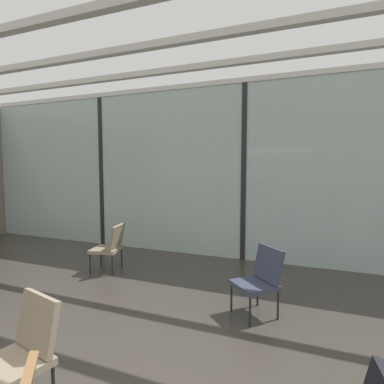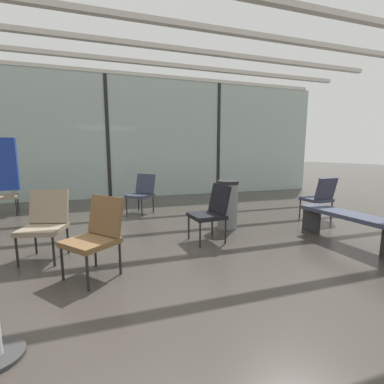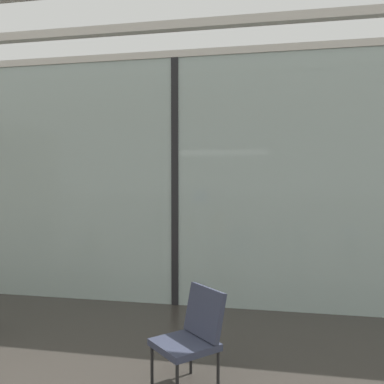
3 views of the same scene
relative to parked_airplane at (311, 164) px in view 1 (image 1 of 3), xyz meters
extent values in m
cube|color=#A3B7B2|center=(-1.24, -5.70, -0.22)|extent=(14.00, 0.08, 3.57)
cube|color=black|center=(-4.74, -5.70, -0.22)|extent=(0.10, 0.12, 3.57)
cube|color=black|center=(-1.24, -5.70, -0.22)|extent=(0.10, 0.12, 3.57)
cube|color=beige|center=(-1.24, -7.90, 1.61)|extent=(13.72, 0.12, 0.10)
cube|color=beige|center=(-1.24, -6.80, 1.61)|extent=(13.72, 0.12, 0.10)
cube|color=beige|center=(-1.24, -5.70, 1.61)|extent=(13.72, 0.12, 0.10)
ellipsoid|color=silver|center=(0.29, 0.00, 0.00)|extent=(11.90, 4.02, 4.02)
sphere|color=#9D9DA0|center=(-5.18, 0.00, 0.00)|extent=(2.21, 2.21, 2.21)
sphere|color=black|center=(-2.98, -1.85, 0.30)|extent=(0.28, 0.28, 0.28)
sphere|color=black|center=(-2.08, -1.85, 0.30)|extent=(0.28, 0.28, 0.28)
sphere|color=black|center=(-1.18, -1.85, 0.30)|extent=(0.28, 0.28, 0.28)
sphere|color=black|center=(-0.28, -1.85, 0.30)|extent=(0.28, 0.28, 0.28)
sphere|color=black|center=(0.62, -1.85, 0.30)|extent=(0.28, 0.28, 0.28)
sphere|color=black|center=(1.52, -1.85, 0.30)|extent=(0.28, 0.28, 0.28)
cube|color=#7F705B|center=(-2.06, -10.30, -1.61)|extent=(0.58, 0.58, 0.06)
cube|color=#7F705B|center=(-2.01, -10.09, -1.36)|extent=(0.50, 0.25, 0.44)
cylinder|color=black|center=(-2.21, -10.05, -1.82)|extent=(0.03, 0.03, 0.37)
cube|color=#33384C|center=(-0.61, -8.04, -1.61)|extent=(0.68, 0.68, 0.06)
cube|color=#33384C|center=(-0.46, -7.88, -1.36)|extent=(0.44, 0.44, 0.44)
cylinder|color=black|center=(-0.91, -8.04, -1.82)|extent=(0.03, 0.03, 0.37)
cylinder|color=black|center=(-0.61, -8.33, -1.82)|extent=(0.03, 0.03, 0.37)
cylinder|color=black|center=(-0.61, -7.74, -1.82)|extent=(0.03, 0.03, 0.37)
cylinder|color=black|center=(-0.31, -8.03, -1.82)|extent=(0.03, 0.03, 0.37)
cube|color=#7F705B|center=(-3.43, -7.34, -1.61)|extent=(0.57, 0.57, 0.06)
cube|color=#7F705B|center=(-3.22, -7.30, -1.36)|extent=(0.24, 0.50, 0.44)
cylinder|color=black|center=(-3.68, -7.18, -1.82)|extent=(0.03, 0.03, 0.37)
cylinder|color=black|center=(-3.59, -7.59, -1.82)|extent=(0.03, 0.03, 0.37)
cylinder|color=black|center=(-3.27, -7.09, -1.82)|extent=(0.03, 0.03, 0.37)
cylinder|color=black|center=(-3.18, -7.51, -1.82)|extent=(0.03, 0.03, 0.37)
camera|label=1|loc=(0.02, -11.83, -0.10)|focal=28.39mm
camera|label=2|loc=(-1.21, -13.87, -0.66)|focal=24.39mm
camera|label=3|loc=(0.14, -11.49, -0.13)|focal=38.30mm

